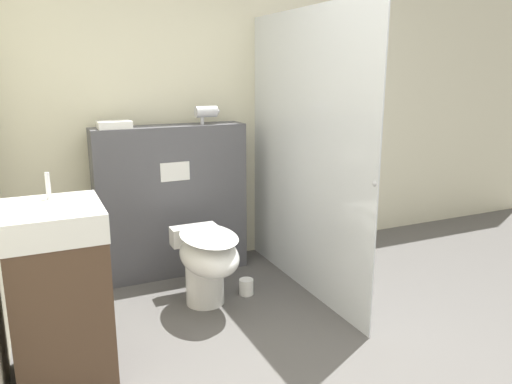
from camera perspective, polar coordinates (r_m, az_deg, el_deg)
The scene contains 8 objects.
wall_back at distance 4.07m, azimuth -8.07°, elevation 9.06°, with size 8.00×0.06×2.50m.
partition_panel at distance 3.92m, azimuth -9.58°, elevation -1.05°, with size 1.15×0.25×1.17m.
shower_glass at distance 3.54m, azimuth 5.54°, elevation 4.24°, with size 0.04×1.67×1.99m.
toilet at distance 3.40m, azimuth -5.66°, elevation -7.68°, with size 0.37×0.67×0.53m.
sink_vanity at distance 2.77m, azimuth -21.51°, elevation -10.79°, with size 0.47×0.53×1.07m.
hair_drier at distance 3.86m, azimuth -5.59°, elevation 9.10°, with size 0.19×0.09×0.14m.
folded_towel at distance 3.71m, azimuth -15.89°, elevation 7.41°, with size 0.23×0.16×0.05m.
spare_toilet_roll at distance 3.66m, azimuth -1.12°, elevation -10.78°, with size 0.10×0.10×0.11m.
Camera 1 is at (-1.16, -1.77, 1.58)m, focal length 35.00 mm.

